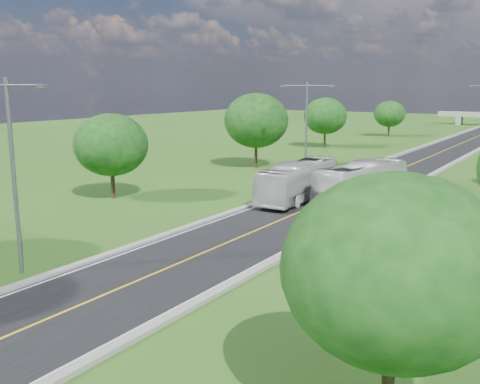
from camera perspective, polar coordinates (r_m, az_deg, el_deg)
name	(u,v)px	position (r m, az deg, el deg)	size (l,w,h in m)	color
ground	(406,167)	(67.12, 17.29, 2.54)	(260.00, 260.00, 0.00)	#2E5919
road	(420,161)	(72.85, 18.61, 3.13)	(8.00, 150.00, 0.06)	black
curb_left	(387,158)	(74.01, 15.44, 3.50)	(0.50, 150.00, 0.22)	gray
curb_right	(454,163)	(71.91, 21.89, 2.87)	(0.50, 150.00, 0.22)	gray
speed_limit_sign	(392,187)	(44.56, 15.90, 0.51)	(0.55, 0.09, 2.40)	slate
streetlight_near_left	(12,160)	(29.09, -23.11, 3.19)	(5.90, 0.25, 10.00)	slate
streetlight_mid_left	(306,123)	(54.65, 7.09, 7.36)	(5.90, 0.25, 10.00)	slate
tree_lb	(111,145)	(46.96, -13.59, 4.91)	(6.30, 6.30, 7.33)	black
tree_lc	(256,121)	(63.39, 1.74, 7.63)	(7.56, 7.56, 8.79)	black
tree_ld	(325,116)	(85.58, 9.09, 8.02)	(6.72, 6.72, 7.82)	black
tree_le	(390,114)	(107.14, 15.66, 8.03)	(5.88, 5.88, 6.84)	black
tree_ra	(395,270)	(15.32, 16.18, -7.95)	(6.30, 6.30, 7.33)	black
bus_outbound	(362,181)	(46.34, 12.91, 1.15)	(2.71, 11.56, 3.22)	silver
bus_inbound	(298,181)	(45.59, 6.25, 1.21)	(2.72, 11.62, 3.24)	silver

